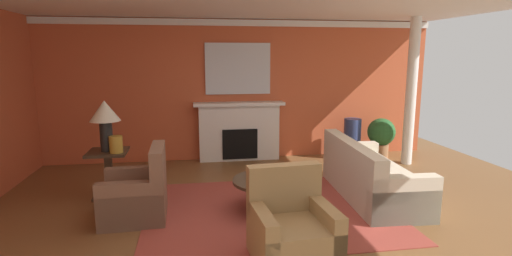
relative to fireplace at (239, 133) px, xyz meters
name	(u,v)px	position (x,y,z in m)	size (l,w,h in m)	color
ground_plane	(265,219)	(-0.03, -3.00, -0.56)	(9.77, 9.77, 0.00)	brown
wall_fireplace	(236,90)	(-0.03, 0.21, 0.84)	(8.11, 0.12, 2.79)	#C65633
crown_moulding	(236,23)	(-0.03, 0.13, 2.16)	(8.11, 0.08, 0.12)	white
area_rug	(269,210)	(0.08, -2.73, -0.55)	(3.30, 2.64, 0.01)	#993D33
fireplace	(239,133)	(0.00, 0.00, 0.00)	(1.80, 0.35, 1.18)	white
mantel_mirror	(238,69)	(0.00, 0.12, 1.27)	(1.30, 0.04, 1.01)	silver
sofa	(370,178)	(1.66, -2.45, -0.26)	(1.00, 2.14, 0.85)	beige
armchair_near_window	(137,196)	(-1.65, -2.70, -0.25)	(0.82, 0.82, 0.95)	brown
armchair_facing_fireplace	(292,232)	(0.05, -4.06, -0.25)	(0.86, 0.86, 0.95)	#9E7A4C
coffee_table	(269,187)	(0.08, -2.73, -0.22)	(1.00, 1.00, 0.45)	#3D2D1E
side_table	(109,171)	(-2.17, -1.79, -0.16)	(0.56, 0.56, 0.70)	#3D2D1E
table_lamp	(105,116)	(-2.17, -1.79, 0.67)	(0.44, 0.44, 0.75)	black
vase_tall_corner	(352,139)	(2.28, -0.30, -0.14)	(0.34, 0.34, 0.83)	navy
vase_on_side_table	(116,144)	(-2.02, -1.91, 0.27)	(0.19, 0.19, 0.24)	#B7892D
book_red_cover	(275,179)	(0.14, -2.80, -0.08)	(0.23, 0.18, 0.04)	maroon
book_art_folio	(266,174)	(0.03, -2.73, -0.04)	(0.19, 0.20, 0.05)	navy
potted_plant	(381,135)	(2.88, -0.36, -0.06)	(0.56, 0.56, 0.83)	#A8754C
column_white	(411,92)	(3.20, -0.81, 0.84)	(0.20, 0.20, 2.79)	white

